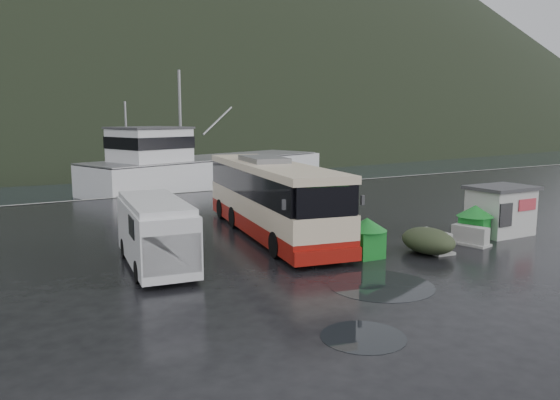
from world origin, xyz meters
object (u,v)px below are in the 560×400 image
coach_bus (271,234)px  jersey_barrier_a (433,251)px  waste_bin_left (366,257)px  ticket_kiosk (499,234)px  waste_bin_right (474,241)px  fishing_trawler (210,180)px  white_van (157,266)px  jersey_barrier_b (470,245)px  dome_tent (428,253)px

coach_bus → jersey_barrier_a: (4.08, -6.22, 0.00)m
waste_bin_left → ticket_kiosk: bearing=0.8°
waste_bin_right → fishing_trawler: bearing=91.3°
white_van → waste_bin_right: (13.40, -3.11, 0.00)m
waste_bin_right → jersey_barrier_b: bearing=-150.9°
dome_tent → ticket_kiosk: 5.51m
coach_bus → white_van: size_ratio=2.10×
waste_bin_right → jersey_barrier_b: waste_bin_right is taller
coach_bus → jersey_barrier_a: 7.44m
ticket_kiosk → fishing_trawler: fishing_trawler is taller
fishing_trawler → jersey_barrier_a: bearing=-112.3°
jersey_barrier_a → fishing_trawler: 28.22m
white_van → dome_tent: white_van is taller
dome_tent → fishing_trawler: (2.70, 28.18, 0.00)m
dome_tent → waste_bin_right: bearing=8.8°
jersey_barrier_a → fishing_trawler: (2.32, 28.12, 0.00)m
coach_bus → fishing_trawler: 22.81m
coach_bus → waste_bin_left: coach_bus is taller
waste_bin_left → white_van: bearing=158.7°
white_van → jersey_barrier_b: size_ratio=3.69×
dome_tent → jersey_barrier_b: 2.60m
coach_bus → waste_bin_right: coach_bus is taller
coach_bus → ticket_kiosk: (9.15, -5.46, 0.00)m
jersey_barrier_a → jersey_barrier_b: jersey_barrier_a is taller
waste_bin_left → dome_tent: size_ratio=0.61×
waste_bin_right → jersey_barrier_a: waste_bin_right is taller
coach_bus → fishing_trawler: size_ratio=0.48×
jersey_barrier_a → jersey_barrier_b: size_ratio=1.05×
dome_tent → jersey_barrier_a: size_ratio=1.50×
white_van → waste_bin_left: size_ratio=3.83×
waste_bin_right → jersey_barrier_b: size_ratio=0.98×
coach_bus → white_van: 6.89m
dome_tent → fishing_trawler: 28.31m
white_van → waste_bin_right: 13.76m
white_van → fishing_trawler: 27.67m
white_van → waste_bin_right: size_ratio=3.77×
waste_bin_left → ticket_kiosk: ticket_kiosk is taller
jersey_barrier_b → dome_tent: bearing=-177.8°
white_van → jersey_barrier_b: (12.65, -3.52, 0.00)m
jersey_barrier_a → white_van: bearing=161.1°
waste_bin_right → fishing_trawler: size_ratio=0.06×
waste_bin_left → jersey_barrier_b: size_ratio=0.96×
white_van → coach_bus: bearing=30.5°
waste_bin_right → ticket_kiosk: (2.10, 0.30, 0.00)m
waste_bin_left → jersey_barrier_a: (2.97, -0.66, 0.00)m
jersey_barrier_b → ticket_kiosk: bearing=14.2°
white_van → waste_bin_left: white_van is taller
ticket_kiosk → white_van: bearing=171.1°
dome_tent → jersey_barrier_b: (2.60, 0.10, 0.00)m
coach_bus → jersey_barrier_b: coach_bus is taller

